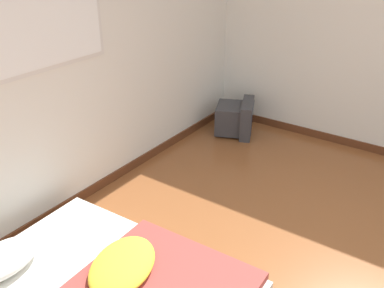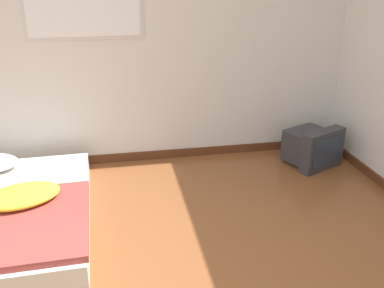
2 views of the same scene
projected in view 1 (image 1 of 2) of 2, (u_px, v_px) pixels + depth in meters
name	position (u px, v px, depth m)	size (l,w,h in m)	color
wall_back	(46.00, 67.00, 3.28)	(7.72, 0.08, 2.60)	silver
crt_tv	(236.00, 118.00, 5.15)	(0.60, 0.58, 0.41)	#333338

